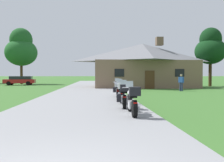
{
  "coord_description": "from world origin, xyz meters",
  "views": [
    {
      "loc": [
        0.78,
        -3.07,
        1.62
      ],
      "look_at": [
        2.64,
        23.74,
        0.91
      ],
      "focal_mm": 37.93,
      "sensor_mm": 36.0,
      "label": 1
    }
  ],
  "objects_px": {
    "motorcycle_white_nearest_to_camera": "(132,100)",
    "motorcycle_green_second_in_row": "(124,96)",
    "tree_right_of_lodge": "(210,48)",
    "motorcycle_white_farthest_in_row": "(118,89)",
    "parked_red_suv_far_left": "(20,80)",
    "motorcycle_blue_fourth_in_row": "(118,90)",
    "motorcycle_blue_third_in_row": "(121,92)",
    "bystander_blue_shirt_near_lodge": "(181,82)",
    "tree_left_far": "(21,49)"
  },
  "relations": [
    {
      "from": "motorcycle_white_nearest_to_camera",
      "to": "motorcycle_green_second_in_row",
      "type": "bearing_deg",
      "value": 92.91
    },
    {
      "from": "tree_right_of_lodge",
      "to": "motorcycle_white_farthest_in_row",
      "type": "bearing_deg",
      "value": -133.78
    },
    {
      "from": "motorcycle_white_nearest_to_camera",
      "to": "motorcycle_green_second_in_row",
      "type": "relative_size",
      "value": 1.0
    },
    {
      "from": "motorcycle_green_second_in_row",
      "to": "parked_red_suv_far_left",
      "type": "relative_size",
      "value": 0.44
    },
    {
      "from": "motorcycle_blue_fourth_in_row",
      "to": "motorcycle_white_farthest_in_row",
      "type": "height_order",
      "value": "same"
    },
    {
      "from": "motorcycle_blue_fourth_in_row",
      "to": "motorcycle_blue_third_in_row",
      "type": "bearing_deg",
      "value": -83.39
    },
    {
      "from": "motorcycle_white_nearest_to_camera",
      "to": "parked_red_suv_far_left",
      "type": "bearing_deg",
      "value": 115.84
    },
    {
      "from": "motorcycle_white_nearest_to_camera",
      "to": "motorcycle_blue_third_in_row",
      "type": "relative_size",
      "value": 1.0
    },
    {
      "from": "motorcycle_green_second_in_row",
      "to": "motorcycle_blue_fourth_in_row",
      "type": "bearing_deg",
      "value": 93.43
    },
    {
      "from": "motorcycle_white_farthest_in_row",
      "to": "parked_red_suv_far_left",
      "type": "xyz_separation_m",
      "value": [
        -13.38,
        20.52,
        0.17
      ]
    },
    {
      "from": "motorcycle_white_nearest_to_camera",
      "to": "parked_red_suv_far_left",
      "type": "distance_m",
      "value": 31.51
    },
    {
      "from": "motorcycle_blue_fourth_in_row",
      "to": "tree_right_of_lodge",
      "type": "height_order",
      "value": "tree_right_of_lodge"
    },
    {
      "from": "motorcycle_green_second_in_row",
      "to": "bystander_blue_shirt_near_lodge",
      "type": "distance_m",
      "value": 13.61
    },
    {
      "from": "motorcycle_blue_third_in_row",
      "to": "tree_left_far",
      "type": "bearing_deg",
      "value": 118.79
    },
    {
      "from": "bystander_blue_shirt_near_lodge",
      "to": "motorcycle_green_second_in_row",
      "type": "bearing_deg",
      "value": -84.79
    },
    {
      "from": "motorcycle_green_second_in_row",
      "to": "motorcycle_white_farthest_in_row",
      "type": "distance_m",
      "value": 5.96
    },
    {
      "from": "motorcycle_white_nearest_to_camera",
      "to": "motorcycle_white_farthest_in_row",
      "type": "height_order",
      "value": "same"
    },
    {
      "from": "motorcycle_white_nearest_to_camera",
      "to": "bystander_blue_shirt_near_lodge",
      "type": "bearing_deg",
      "value": 63.97
    },
    {
      "from": "tree_left_far",
      "to": "motorcycle_green_second_in_row",
      "type": "bearing_deg",
      "value": -65.13
    },
    {
      "from": "parked_red_suv_far_left",
      "to": "motorcycle_blue_fourth_in_row",
      "type": "bearing_deg",
      "value": -154.74
    },
    {
      "from": "motorcycle_blue_third_in_row",
      "to": "tree_right_of_lodge",
      "type": "distance_m",
      "value": 24.52
    },
    {
      "from": "motorcycle_green_second_in_row",
      "to": "tree_left_far",
      "type": "height_order",
      "value": "tree_left_far"
    },
    {
      "from": "motorcycle_white_farthest_in_row",
      "to": "tree_right_of_lodge",
      "type": "distance_m",
      "value": 21.61
    },
    {
      "from": "motorcycle_white_nearest_to_camera",
      "to": "tree_left_far",
      "type": "bearing_deg",
      "value": 114.59
    },
    {
      "from": "motorcycle_blue_fourth_in_row",
      "to": "tree_left_far",
      "type": "bearing_deg",
      "value": 125.89
    },
    {
      "from": "bystander_blue_shirt_near_lodge",
      "to": "tree_left_far",
      "type": "height_order",
      "value": "tree_left_far"
    },
    {
      "from": "motorcycle_green_second_in_row",
      "to": "bystander_blue_shirt_near_lodge",
      "type": "bearing_deg",
      "value": 63.5
    },
    {
      "from": "motorcycle_blue_third_in_row",
      "to": "parked_red_suv_far_left",
      "type": "xyz_separation_m",
      "value": [
        -13.21,
        24.29,
        0.16
      ]
    },
    {
      "from": "motorcycle_blue_third_in_row",
      "to": "tree_right_of_lodge",
      "type": "height_order",
      "value": "tree_right_of_lodge"
    },
    {
      "from": "motorcycle_blue_fourth_in_row",
      "to": "tree_right_of_lodge",
      "type": "relative_size",
      "value": 0.25
    },
    {
      "from": "motorcycle_green_second_in_row",
      "to": "tree_left_far",
      "type": "bearing_deg",
      "value": 119.8
    },
    {
      "from": "motorcycle_blue_fourth_in_row",
      "to": "parked_red_suv_far_left",
      "type": "xyz_separation_m",
      "value": [
        -13.24,
        22.38,
        0.16
      ]
    },
    {
      "from": "motorcycle_blue_fourth_in_row",
      "to": "bystander_blue_shirt_near_lodge",
      "type": "height_order",
      "value": "bystander_blue_shirt_near_lodge"
    },
    {
      "from": "motorcycle_white_farthest_in_row",
      "to": "tree_left_far",
      "type": "height_order",
      "value": "tree_left_far"
    },
    {
      "from": "tree_right_of_lodge",
      "to": "parked_red_suv_far_left",
      "type": "height_order",
      "value": "tree_right_of_lodge"
    },
    {
      "from": "motorcycle_white_farthest_in_row",
      "to": "bystander_blue_shirt_near_lodge",
      "type": "bearing_deg",
      "value": 41.57
    },
    {
      "from": "motorcycle_white_nearest_to_camera",
      "to": "motorcycle_blue_fourth_in_row",
      "type": "bearing_deg",
      "value": 90.7
    },
    {
      "from": "parked_red_suv_far_left",
      "to": "tree_right_of_lodge",
      "type": "bearing_deg",
      "value": -106.1
    },
    {
      "from": "motorcycle_green_second_in_row",
      "to": "bystander_blue_shirt_near_lodge",
      "type": "height_order",
      "value": "bystander_blue_shirt_near_lodge"
    },
    {
      "from": "tree_left_far",
      "to": "motorcycle_white_nearest_to_camera",
      "type": "bearing_deg",
      "value": -66.47
    },
    {
      "from": "motorcycle_blue_third_in_row",
      "to": "parked_red_suv_far_left",
      "type": "bearing_deg",
      "value": 120.68
    },
    {
      "from": "motorcycle_green_second_in_row",
      "to": "motorcycle_white_farthest_in_row",
      "type": "relative_size",
      "value": 1.0
    },
    {
      "from": "motorcycle_blue_fourth_in_row",
      "to": "parked_red_suv_far_left",
      "type": "height_order",
      "value": "parked_red_suv_far_left"
    },
    {
      "from": "parked_red_suv_far_left",
      "to": "bystander_blue_shirt_near_lodge",
      "type": "bearing_deg",
      "value": -131.65
    },
    {
      "from": "motorcycle_white_nearest_to_camera",
      "to": "tree_right_of_lodge",
      "type": "distance_m",
      "value": 27.99
    },
    {
      "from": "motorcycle_blue_third_in_row",
      "to": "bystander_blue_shirt_near_lodge",
      "type": "relative_size",
      "value": 1.24
    },
    {
      "from": "motorcycle_green_second_in_row",
      "to": "motorcycle_blue_fourth_in_row",
      "type": "height_order",
      "value": "same"
    },
    {
      "from": "motorcycle_blue_third_in_row",
      "to": "motorcycle_blue_fourth_in_row",
      "type": "xyz_separation_m",
      "value": [
        0.03,
        1.91,
        0.0
      ]
    },
    {
      "from": "motorcycle_blue_third_in_row",
      "to": "motorcycle_white_farthest_in_row",
      "type": "relative_size",
      "value": 1.0
    },
    {
      "from": "motorcycle_blue_third_in_row",
      "to": "motorcycle_green_second_in_row",
      "type": "bearing_deg",
      "value": -89.85
    }
  ]
}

